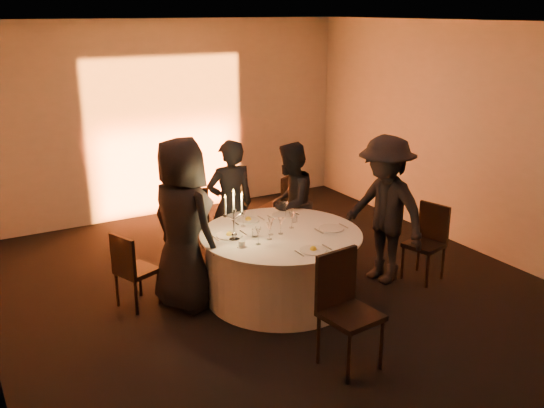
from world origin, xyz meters
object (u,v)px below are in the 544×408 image
banquet_table (281,265)px  candelabra (234,223)px  guest_left (183,225)px  guest_back_left (231,205)px  chair_left (131,267)px  chair_right (428,238)px  chair_back_right (283,204)px  guest_right (385,210)px  coffee_cup (242,244)px  chair_front (344,303)px  chair_back_left (192,217)px  guest_back_right (290,203)px

banquet_table → candelabra: size_ratio=3.12×
guest_left → guest_back_left: 1.16m
chair_left → chair_right: 3.49m
guest_left → chair_back_right: bearing=-77.0°
chair_left → guest_back_left: size_ratio=0.52×
guest_right → coffee_cup: size_ratio=16.11×
chair_right → guest_right: bearing=-127.9°
candelabra → coffee_cup: bearing=-93.5°
guest_back_left → chair_front: bearing=94.4°
guest_right → candelabra: (-1.84, 0.26, 0.09)m
chair_back_left → guest_right: guest_right is taller
banquet_table → guest_left: 1.21m
banquet_table → coffee_cup: bearing=-165.3°
guest_right → candelabra: 1.86m
guest_left → coffee_cup: size_ratio=17.19×
chair_front → guest_right: 1.95m
guest_back_right → candelabra: guest_back_right is taller
guest_left → coffee_cup: guest_left is taller
chair_back_left → guest_back_right: size_ratio=0.61×
chair_front → guest_left: 1.99m
banquet_table → guest_back_left: bearing=96.2°
chair_back_right → chair_right: chair_back_right is taller
guest_back_right → banquet_table: bearing=16.0°
chair_right → chair_front: chair_front is taller
guest_back_left → guest_right: bearing=144.4°
guest_right → candelabra: size_ratio=3.07×
coffee_cup → candelabra: candelabra is taller
banquet_table → guest_right: guest_right is taller
banquet_table → chair_right: 1.86m
guest_right → chair_back_right: bearing=-176.7°
banquet_table → chair_front: bearing=-97.5°
chair_front → coffee_cup: bearing=99.3°
chair_left → chair_right: size_ratio=0.94×
banquet_table → chair_right: chair_right is taller
banquet_table → guest_left: guest_left is taller
guest_back_left → chair_left: bearing=24.4°
guest_left → chair_right: bearing=-123.1°
chair_back_right → guest_back_left: bearing=-5.2°
banquet_table → chair_front: size_ratio=1.68×
banquet_table → guest_right: size_ratio=1.02×
candelabra → chair_back_left: bearing=84.7°
guest_back_right → candelabra: bearing=-3.5°
chair_front → guest_back_right: bearing=63.7°
guest_back_left → candelabra: 1.09m
chair_back_left → chair_front: bearing=106.9°
guest_back_right → coffee_cup: guest_back_right is taller
chair_left → chair_right: bearing=-128.5°
chair_left → chair_right: chair_right is taller
chair_left → chair_back_left: 1.55m
chair_back_right → coffee_cup: 2.21m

